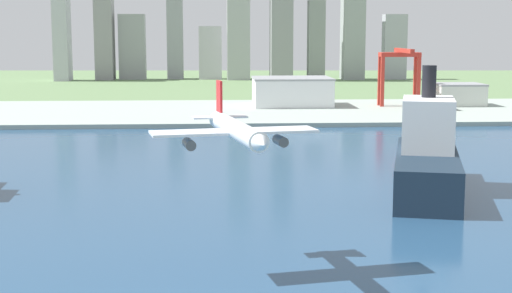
% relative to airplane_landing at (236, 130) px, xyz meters
% --- Properties ---
extents(ground_plane, '(2400.00, 2400.00, 0.00)m').
position_rel_airplane_landing_xyz_m(ground_plane, '(22.96, 125.71, -30.47)').
color(ground_plane, '#5E7C4F').
extents(water_bay, '(840.00, 360.00, 0.15)m').
position_rel_airplane_landing_xyz_m(water_bay, '(22.96, 65.71, -30.39)').
color(water_bay, navy).
rests_on(water_bay, ground).
extents(industrial_pier, '(840.00, 140.00, 2.50)m').
position_rel_airplane_landing_xyz_m(industrial_pier, '(22.96, 315.71, -29.22)').
color(industrial_pier, '#95A399').
rests_on(industrial_pier, ground).
extents(airplane_landing, '(35.17, 42.03, 12.72)m').
position_rel_airplane_landing_xyz_m(airplane_landing, '(0.00, 0.00, 0.00)').
color(airplane_landing, white).
extents(cargo_ship, '(36.09, 72.18, 39.51)m').
position_rel_airplane_landing_xyz_m(cargo_ship, '(62.50, 80.35, -19.60)').
color(cargo_ship, '#192838').
rests_on(cargo_ship, water_bay).
extents(port_crane_red, '(25.93, 42.35, 37.23)m').
position_rel_airplane_landing_xyz_m(port_crane_red, '(116.07, 335.11, -0.87)').
color(port_crane_red, '#B72D23').
rests_on(port_crane_red, industrial_pier).
extents(warehouse_main, '(50.53, 42.66, 18.39)m').
position_rel_airplane_landing_xyz_m(warehouse_main, '(46.94, 341.87, -18.75)').
color(warehouse_main, white).
rests_on(warehouse_main, industrial_pier).
extents(warehouse_annex, '(31.09, 26.43, 14.27)m').
position_rel_airplane_landing_xyz_m(warehouse_annex, '(155.93, 338.50, -20.81)').
color(warehouse_annex, silver).
rests_on(warehouse_annex, industrial_pier).
extents(distant_skyline, '(365.87, 56.76, 158.62)m').
position_rel_airplane_landing_xyz_m(distant_skyline, '(13.53, 655.30, 26.20)').
color(distant_skyline, '#B2B3BF').
rests_on(distant_skyline, ground).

